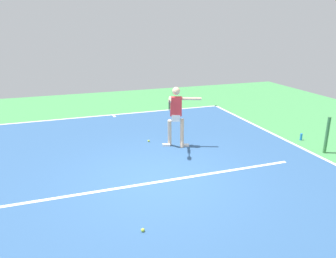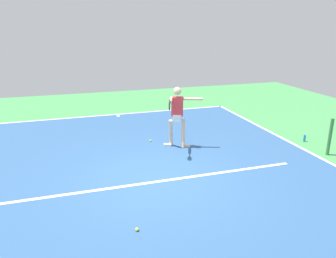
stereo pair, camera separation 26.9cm
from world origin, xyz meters
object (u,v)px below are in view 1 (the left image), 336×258
object	(u,v)px
tennis_player	(176,113)
tennis_ball_near_service_line	(143,230)
tennis_ball_centre_court	(149,141)
net_post	(327,135)
water_bottle	(301,137)

from	to	relation	value
tennis_player	tennis_ball_near_service_line	size ratio (longest dim) A/B	27.72
tennis_ball_near_service_line	tennis_player	bearing A→B (deg)	-118.38
tennis_player	tennis_ball_centre_court	bearing A→B (deg)	-24.05
net_post	water_bottle	bearing A→B (deg)	-95.68
net_post	tennis_ball_near_service_line	bearing A→B (deg)	17.99
tennis_player	water_bottle	distance (m)	4.16
tennis_ball_near_service_line	tennis_ball_centre_court	world-z (taller)	same
tennis_ball_near_service_line	tennis_ball_centre_court	distance (m)	4.67
net_post	water_bottle	size ratio (longest dim) A/B	4.86
tennis_ball_centre_court	water_bottle	size ratio (longest dim) A/B	0.30
tennis_player	water_bottle	bearing A→B (deg)	-169.68
tennis_ball_centre_court	water_bottle	distance (m)	4.86
tennis_ball_near_service_line	water_bottle	world-z (taller)	water_bottle
tennis_player	tennis_ball_near_service_line	distance (m)	4.43
net_post	water_bottle	world-z (taller)	net_post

